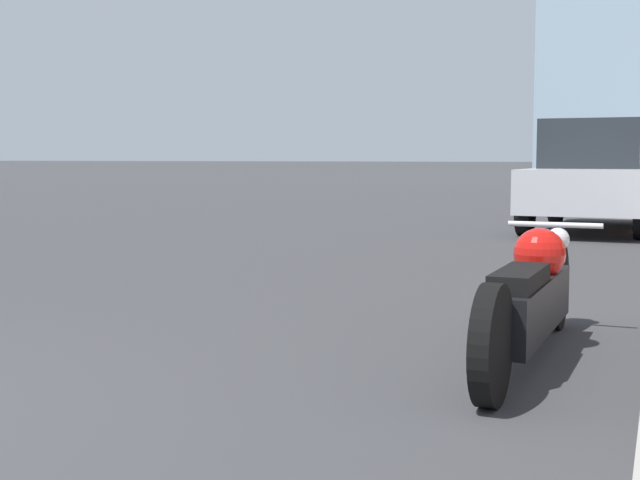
# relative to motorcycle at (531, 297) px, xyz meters

# --- Properties ---
(motorcycle) EXTENTS (0.62, 2.67, 0.75)m
(motorcycle) POSITION_rel_motorcycle_xyz_m (0.00, 0.00, 0.00)
(motorcycle) COLOR black
(motorcycle) RESTS_ON ground_plane
(parked_car_silver) EXTENTS (2.03, 4.52, 1.76)m
(parked_car_silver) POSITION_rel_motorcycle_xyz_m (-0.37, 9.67, 0.51)
(parked_car_silver) COLOR #BCBCC1
(parked_car_silver) RESTS_ON ground_plane
(parked_car_green) EXTENTS (2.11, 4.45, 1.69)m
(parked_car_green) POSITION_rel_motorcycle_xyz_m (-0.53, 20.29, 0.48)
(parked_car_green) COLOR #1E6B33
(parked_car_green) RESTS_ON ground_plane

